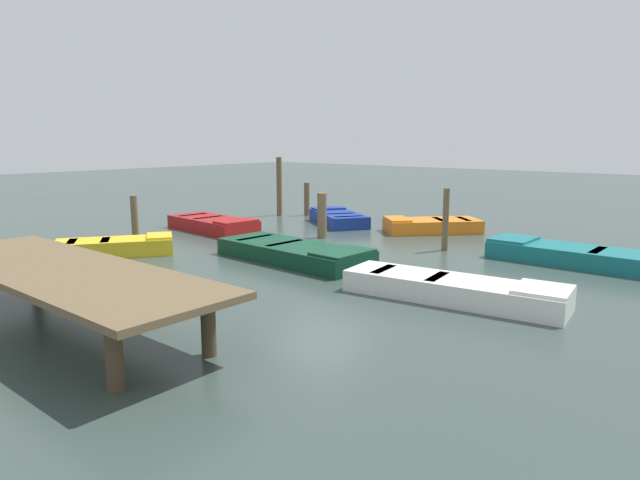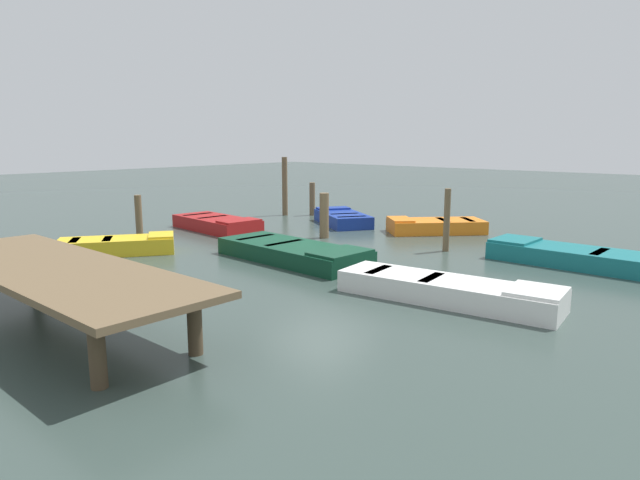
% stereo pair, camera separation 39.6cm
% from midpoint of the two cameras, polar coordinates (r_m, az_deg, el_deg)
% --- Properties ---
extents(ground_plane, '(80.00, 80.00, 0.00)m').
position_cam_midpoint_polar(ground_plane, '(14.06, 0.81, -1.41)').
color(ground_plane, '#33423D').
extents(dock_segment, '(6.50, 1.98, 0.95)m').
position_cam_midpoint_polar(dock_segment, '(9.38, -24.51, -3.00)').
color(dock_segment, brown).
rests_on(dock_segment, ground_plane).
extents(rowboat_dark_green, '(4.05, 1.69, 0.46)m').
position_cam_midpoint_polar(rowboat_dark_green, '(13.19, -1.89, -1.24)').
color(rowboat_dark_green, '#0C3823').
rests_on(rowboat_dark_green, ground_plane).
extents(rowboat_blue, '(2.94, 2.48, 0.46)m').
position_cam_midpoint_polar(rowboat_blue, '(18.82, 2.91, 2.27)').
color(rowboat_blue, navy).
rests_on(rowboat_blue, ground_plane).
extents(rowboat_orange, '(2.89, 2.98, 0.46)m').
position_cam_midpoint_polar(rowboat_orange, '(17.57, 12.40, 1.45)').
color(rowboat_orange, orange).
rests_on(rowboat_orange, ground_plane).
extents(rowboat_teal, '(4.15, 1.31, 0.46)m').
position_cam_midpoint_polar(rowboat_teal, '(14.03, 26.13, -1.61)').
color(rowboat_teal, '#14666B').
rests_on(rowboat_teal, ground_plane).
extents(rowboat_red, '(3.33, 1.65, 0.46)m').
position_cam_midpoint_polar(rowboat_red, '(17.89, -9.93, 1.70)').
color(rowboat_red, maroon).
rests_on(rowboat_red, ground_plane).
extents(rowboat_yellow, '(2.42, 2.90, 0.46)m').
position_cam_midpoint_polar(rowboat_yellow, '(14.85, -19.40, -0.51)').
color(rowboat_yellow, gold).
rests_on(rowboat_yellow, ground_plane).
extents(rowboat_white, '(4.05, 1.56, 0.46)m').
position_cam_midpoint_polar(rowboat_white, '(10.23, 14.17, -4.99)').
color(rowboat_white, silver).
rests_on(rowboat_white, ground_plane).
extents(mooring_piling_near_left, '(0.16, 0.16, 1.62)m').
position_cam_midpoint_polar(mooring_piling_near_left, '(14.64, 13.68, 2.00)').
color(mooring_piling_near_left, brown).
rests_on(mooring_piling_near_left, ground_plane).
extents(mooring_piling_far_left, '(0.20, 0.20, 2.19)m').
position_cam_midpoint_polar(mooring_piling_far_left, '(21.04, -3.11, 5.54)').
color(mooring_piling_far_left, brown).
rests_on(mooring_piling_far_left, ground_plane).
extents(mooring_piling_center, '(0.21, 0.21, 1.24)m').
position_cam_midpoint_polar(mooring_piling_center, '(21.03, -0.26, 4.25)').
color(mooring_piling_center, brown).
rests_on(mooring_piling_center, ground_plane).
extents(mooring_piling_near_right, '(0.27, 0.27, 1.32)m').
position_cam_midpoint_polar(mooring_piling_near_right, '(16.19, 1.14, 2.53)').
color(mooring_piling_near_right, brown).
rests_on(mooring_piling_near_right, ground_plane).
extents(mooring_piling_far_right, '(0.20, 0.20, 1.23)m').
position_cam_midpoint_polar(mooring_piling_far_right, '(17.26, -17.54, 2.40)').
color(mooring_piling_far_right, brown).
rests_on(mooring_piling_far_right, ground_plane).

